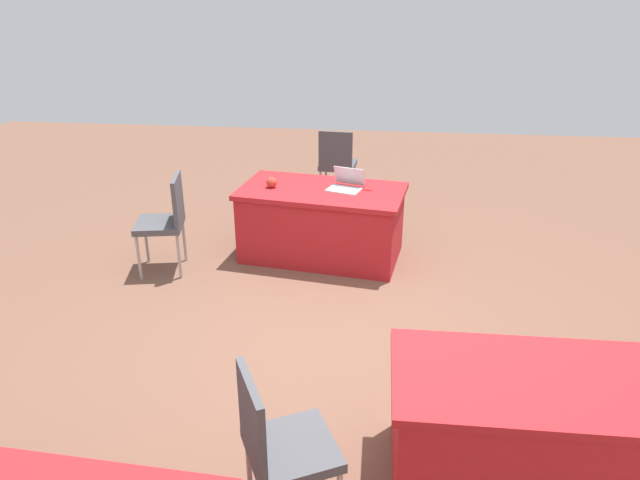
# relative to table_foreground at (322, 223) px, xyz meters

# --- Properties ---
(ground_plane) EXTENTS (14.40, 14.40, 0.00)m
(ground_plane) POSITION_rel_table_foreground_xyz_m (-0.27, 1.68, -0.37)
(ground_plane) COLOR brown
(table_foreground) EXTENTS (1.75, 1.11, 0.73)m
(table_foreground) POSITION_rel_table_foreground_xyz_m (0.00, 0.00, 0.00)
(table_foreground) COLOR #AD1E23
(table_foreground) RESTS_ON ground
(table_mid_right) EXTENTS (1.89, 0.83, 0.73)m
(table_mid_right) POSITION_rel_table_foreground_xyz_m (-1.64, 2.89, 0.00)
(table_mid_right) COLOR #AD1E23
(table_mid_right) RESTS_ON ground
(chair_near_front) EXTENTS (0.48, 0.48, 0.96)m
(chair_near_front) POSITION_rel_table_foreground_xyz_m (-0.02, -1.60, 0.18)
(chair_near_front) COLOR #9E9993
(chair_near_front) RESTS_ON ground
(chair_tucked_right) EXTENTS (0.59, 0.59, 0.94)m
(chair_tucked_right) POSITION_rel_table_foreground_xyz_m (-0.13, 3.30, 0.17)
(chair_tucked_right) COLOR #9E9993
(chair_tucked_right) RESTS_ON ground
(chair_aisle) EXTENTS (0.52, 0.52, 0.97)m
(chair_aisle) POSITION_rel_table_foreground_xyz_m (1.46, 0.49, 0.19)
(chair_aisle) COLOR #9E9993
(chair_aisle) RESTS_ON ground
(laptop_silver) EXTENTS (0.39, 0.37, 0.21)m
(laptop_silver) POSITION_rel_table_foreground_xyz_m (-0.24, -0.02, 0.40)
(laptop_silver) COLOR silver
(laptop_silver) RESTS_ON table_foreground
(yarn_ball) EXTENTS (0.11, 0.11, 0.11)m
(yarn_ball) POSITION_rel_table_foreground_xyz_m (0.51, 0.01, 0.42)
(yarn_ball) COLOR #B2382D
(yarn_ball) RESTS_ON table_foreground
(scissors_red) EXTENTS (0.18, 0.08, 0.01)m
(scissors_red) POSITION_rel_table_foreground_xyz_m (-0.41, -0.03, 0.37)
(scissors_red) COLOR red
(scissors_red) RESTS_ON table_foreground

